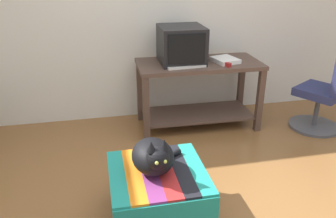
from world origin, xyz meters
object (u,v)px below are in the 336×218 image
at_px(desk, 198,83).
at_px(book, 225,60).
at_px(stapler, 226,64).
at_px(tv_monitor, 181,45).
at_px(ottoman_with_blanket, 158,195).
at_px(keyboard, 186,66).
at_px(office_chair, 325,95).
at_px(cat, 154,156).

relative_size(desk, book, 4.91).
relative_size(book, stapler, 2.34).
bearing_deg(book, stapler, -119.45).
bearing_deg(book, desk, 155.56).
xyz_separation_m(desk, stapler, (0.22, -0.19, 0.25)).
height_order(tv_monitor, ottoman_with_blanket, tv_monitor).
bearing_deg(stapler, ottoman_with_blanket, -146.75).
height_order(tv_monitor, keyboard, tv_monitor).
bearing_deg(stapler, book, 55.22).
relative_size(tv_monitor, book, 1.80).
bearing_deg(ottoman_with_blanket, tv_monitor, 70.31).
height_order(desk, office_chair, office_chair).
height_order(tv_monitor, office_chair, tv_monitor).
distance_m(office_chair, stapler, 1.10).
xyz_separation_m(keyboard, stapler, (0.39, -0.06, 0.01)).
height_order(keyboard, office_chair, office_chair).
xyz_separation_m(desk, ottoman_with_blanket, (-0.68, -1.37, -0.28)).
bearing_deg(stapler, cat, -147.50).
height_order(book, cat, book).
bearing_deg(office_chair, desk, -47.94).
relative_size(desk, keyboard, 3.16).
height_order(desk, ottoman_with_blanket, desk).
bearing_deg(desk, ottoman_with_blanket, -115.60).
distance_m(cat, office_chair, 2.20).
xyz_separation_m(ottoman_with_blanket, cat, (-0.02, 0.00, 0.31)).
xyz_separation_m(keyboard, office_chair, (1.42, -0.25, -0.33)).
distance_m(keyboard, book, 0.44).
bearing_deg(desk, cat, -116.42).
height_order(ottoman_with_blanket, stapler, stapler).
distance_m(desk, book, 0.36).
height_order(tv_monitor, cat, tv_monitor).
relative_size(keyboard, book, 1.55).
height_order(desk, cat, desk).
distance_m(desk, keyboard, 0.32).
distance_m(ottoman_with_blanket, cat, 0.31).
relative_size(book, ottoman_with_blanket, 0.40).
relative_size(desk, ottoman_with_blanket, 1.96).
bearing_deg(keyboard, cat, -118.39).
distance_m(desk, stapler, 0.38).
height_order(desk, tv_monitor, tv_monitor).
bearing_deg(keyboard, office_chair, -14.84).
distance_m(desk, ottoman_with_blanket, 1.56).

